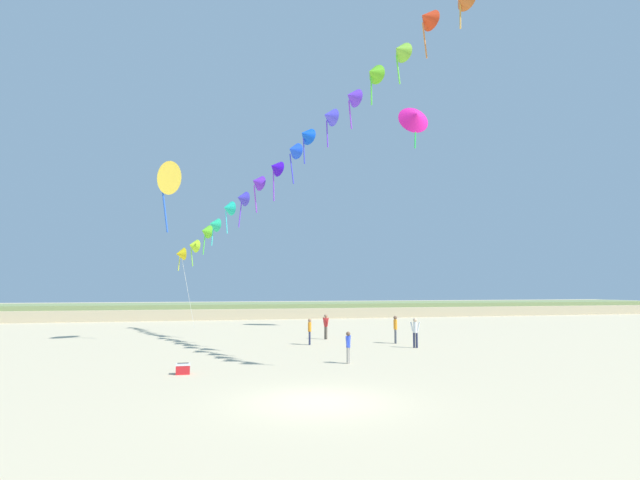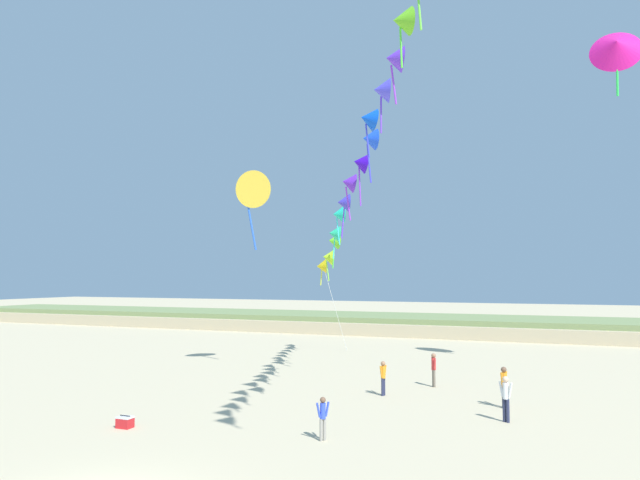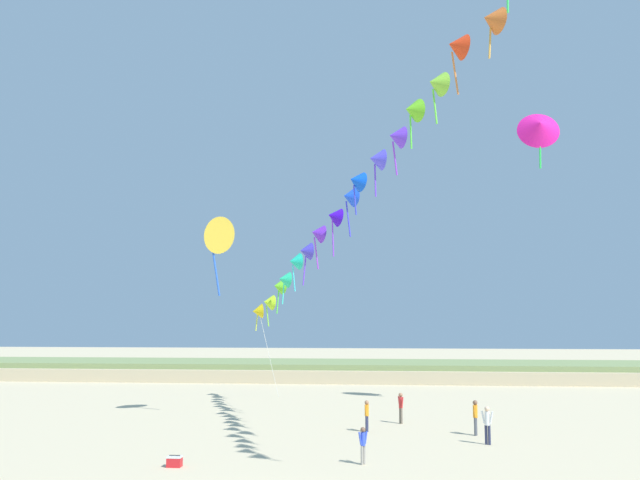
% 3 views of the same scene
% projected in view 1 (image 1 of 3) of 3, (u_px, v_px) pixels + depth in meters
% --- Properties ---
extents(ground_plane, '(240.00, 240.00, 0.00)m').
position_uv_depth(ground_plane, '(319.00, 402.00, 15.51)').
color(ground_plane, beige).
extents(dune_ridge, '(120.00, 12.21, 1.68)m').
position_uv_depth(dune_ridge, '(228.00, 310.00, 61.38)').
color(dune_ridge, '#BFAE8B').
rests_on(dune_ridge, ground).
extents(person_near_left, '(0.57, 0.38, 1.76)m').
position_uv_depth(person_near_left, '(415.00, 331.00, 29.66)').
color(person_near_left, '#282D4C').
rests_on(person_near_left, ground).
extents(person_near_right, '(0.23, 0.57, 1.62)m').
position_uv_depth(person_near_right, '(310.00, 330.00, 31.26)').
color(person_near_right, '#282D4C').
rests_on(person_near_right, ground).
extents(person_mid_center, '(0.40, 0.44, 1.48)m').
position_uv_depth(person_mid_center, '(348.00, 345.00, 23.49)').
color(person_mid_center, gray).
rests_on(person_mid_center, ground).
extents(person_far_left, '(0.34, 0.57, 1.71)m').
position_uv_depth(person_far_left, '(326.00, 325.00, 34.66)').
color(person_far_left, '#726656').
rests_on(person_far_left, ground).
extents(person_far_right, '(0.28, 0.61, 1.75)m').
position_uv_depth(person_far_right, '(395.00, 327.00, 32.04)').
color(person_far_right, '#474C56').
rests_on(person_far_right, ground).
extents(kite_banner_string, '(19.35, 34.10, 22.15)m').
position_uv_depth(kite_banner_string, '(328.00, 116.00, 30.46)').
color(kite_banner_string, yellow).
extents(large_kite_low_lead, '(2.34, 2.50, 4.90)m').
position_uv_depth(large_kite_low_lead, '(165.00, 178.00, 33.56)').
color(large_kite_low_lead, gold).
extents(large_kite_mid_trail, '(2.84, 1.92, 4.25)m').
position_uv_depth(large_kite_mid_trail, '(415.00, 117.00, 43.65)').
color(large_kite_mid_trail, '#F01991').
extents(beach_cooler, '(0.58, 0.41, 0.46)m').
position_uv_depth(beach_cooler, '(183.00, 369.00, 20.53)').
color(beach_cooler, red).
rests_on(beach_cooler, ground).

